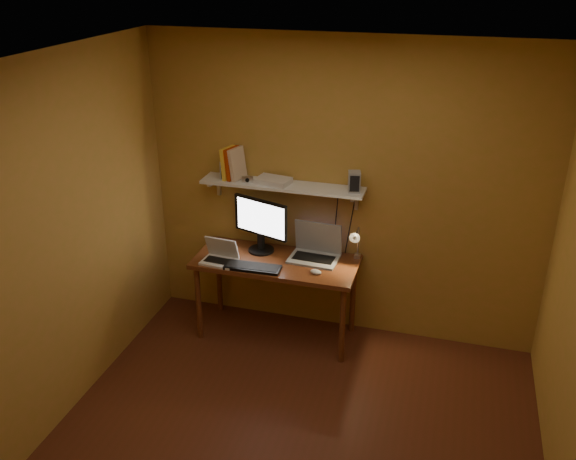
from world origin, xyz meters
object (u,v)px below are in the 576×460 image
(keyboard, at_px, (253,267))
(speaker_left, at_px, (226,170))
(desk, at_px, (276,269))
(router, at_px, (273,181))
(laptop, at_px, (316,249))
(shelf_camera, at_px, (247,179))
(netbook, at_px, (220,255))
(monitor, at_px, (261,223))
(mouse, at_px, (316,272))
(speaker_right, at_px, (354,182))
(desk_lamp, at_px, (356,241))
(wall_shelf, at_px, (282,186))

(keyboard, bearing_deg, speaker_left, 130.87)
(desk, xyz_separation_m, router, (-0.08, 0.18, 0.73))
(laptop, height_order, shelf_camera, shelf_camera)
(desk, distance_m, netbook, 0.49)
(laptop, relative_size, router, 1.53)
(desk, distance_m, shelf_camera, 0.81)
(monitor, distance_m, shelf_camera, 0.40)
(netbook, relative_size, shelf_camera, 3.11)
(shelf_camera, distance_m, router, 0.22)
(mouse, xyz_separation_m, speaker_right, (0.23, 0.32, 0.69))
(netbook, distance_m, shelf_camera, 0.68)
(keyboard, xyz_separation_m, mouse, (0.53, 0.06, 0.01))
(desk, height_order, monitor, monitor)
(desk, xyz_separation_m, laptop, (0.31, 0.15, 0.17))
(speaker_right, bearing_deg, desk_lamp, -61.86)
(speaker_left, bearing_deg, laptop, -13.67)
(laptop, bearing_deg, speaker_left, -178.89)
(desk, bearing_deg, desk_lamp, 10.81)
(laptop, height_order, desk_lamp, desk_lamp)
(desk, height_order, mouse, mouse)
(netbook, relative_size, keyboard, 0.65)
(mouse, relative_size, speaker_right, 0.57)
(netbook, bearing_deg, laptop, 26.18)
(desk, xyz_separation_m, monitor, (-0.18, 0.13, 0.36))
(speaker_left, relative_size, router, 0.57)
(wall_shelf, distance_m, laptop, 0.62)
(mouse, relative_size, speaker_left, 0.62)
(wall_shelf, distance_m, keyboard, 0.73)
(desk, relative_size, monitor, 2.70)
(wall_shelf, xyz_separation_m, router, (-0.08, -0.01, 0.04))
(wall_shelf, bearing_deg, monitor, -160.93)
(laptop, relative_size, keyboard, 0.91)
(mouse, height_order, shelf_camera, shelf_camera)
(monitor, xyz_separation_m, keyboard, (0.04, -0.34, -0.26))
(desk_lamp, bearing_deg, keyboard, -157.63)
(monitor, xyz_separation_m, speaker_left, (-0.32, 0.05, 0.43))
(router, bearing_deg, desk_lamp, -4.54)
(wall_shelf, bearing_deg, speaker_left, -178.18)
(desk, bearing_deg, laptop, 24.97)
(desk, bearing_deg, speaker_left, 160.26)
(monitor, distance_m, laptop, 0.53)
(monitor, relative_size, laptop, 1.21)
(monitor, xyz_separation_m, shelf_camera, (-0.11, 0.01, 0.38))
(monitor, height_order, laptop, monitor)
(desk_lamp, xyz_separation_m, speaker_right, (-0.05, 0.05, 0.50))
(desk_lamp, bearing_deg, router, 175.46)
(speaker_right, bearing_deg, desk, -177.70)
(monitor, distance_m, desk_lamp, 0.84)
(netbook, bearing_deg, keyboard, -4.92)
(desk, height_order, shelf_camera, shelf_camera)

